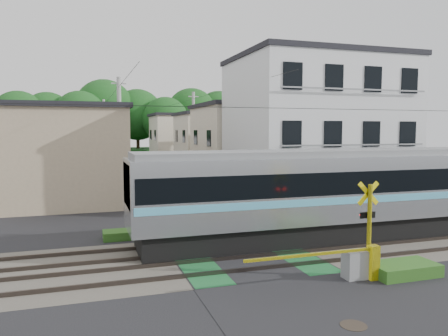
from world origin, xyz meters
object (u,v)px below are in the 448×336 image
object	(u,v)px
crossing_signal_far	(158,221)
apartment_block	(316,131)
pedestrian	(150,171)
manhole_cover	(354,326)
crossing_signal_near	(358,257)

from	to	relation	value
crossing_signal_far	apartment_block	xyz separation A→B (m)	(11.09, 5.84, 3.94)
crossing_signal_far	pedestrian	world-z (taller)	crossing_signal_far
crossing_signal_far	apartment_block	world-z (taller)	apartment_block
apartment_block	manhole_cover	size ratio (longest dim) A/B	15.71
crossing_signal_near	pedestrian	distance (m)	29.60
crossing_signal_far	manhole_cover	world-z (taller)	crossing_signal_far
manhole_cover	pedestrian	bearing A→B (deg)	90.29
manhole_cover	crossing_signal_far	bearing A→B (deg)	106.91
pedestrian	manhole_cover	size ratio (longest dim) A/B	2.51
crossing_signal_near	crossing_signal_far	bearing A→B (deg)	125.29
crossing_signal_near	manhole_cover	world-z (taller)	crossing_signal_near
crossing_signal_near	pedestrian	world-z (taller)	crossing_signal_near
apartment_block	pedestrian	world-z (taller)	apartment_block
crossing_signal_near	crossing_signal_far	distance (m)	8.95
pedestrian	crossing_signal_far	bearing A→B (deg)	58.53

